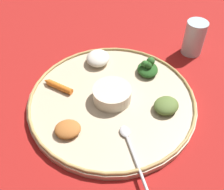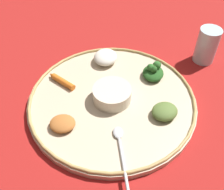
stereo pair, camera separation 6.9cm
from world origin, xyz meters
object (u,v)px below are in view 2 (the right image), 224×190
Objects in this scene: spoon at (121,148)px; carrot_near_spoon at (62,81)px; drinking_glass at (206,48)px; greens_pile at (153,71)px; center_bowl at (112,94)px.

carrot_near_spoon reaches higher than spoon.
drinking_glass is at bearing 28.23° from carrot_near_spoon.
spoon is at bearing -99.89° from greens_pile.
greens_pile is 0.19m from drinking_glass.
center_bowl is 1.44× the size of greens_pile.
carrot_near_spoon is at bearing 168.68° from center_bowl.
greens_pile is at bearing -138.82° from drinking_glass.
carrot_near_spoon is at bearing -161.39° from greens_pile.
center_bowl is 0.15m from greens_pile.
greens_pile is 0.64× the size of drinking_glass.
carrot_near_spoon is (-0.25, -0.08, -0.01)m from greens_pile.
spoon is 1.85× the size of carrot_near_spoon.
center_bowl is 0.16m from spoon.
center_bowl is at bearing -11.32° from carrot_near_spoon.
carrot_near_spoon is 0.83× the size of drinking_glass.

